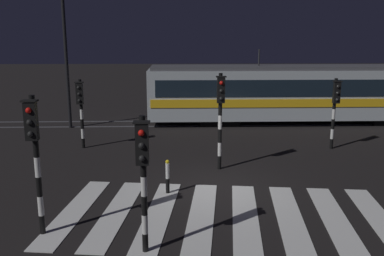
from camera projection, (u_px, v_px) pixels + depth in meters
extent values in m
plane|color=black|center=(216.00, 187.00, 13.94)|extent=(120.00, 120.00, 0.00)
cube|color=#59595E|center=(201.00, 126.00, 23.12)|extent=(80.00, 0.12, 0.03)
cube|color=#59595E|center=(200.00, 121.00, 24.52)|extent=(80.00, 0.12, 0.03)
cube|color=silver|center=(75.00, 210.00, 12.05)|extent=(1.26, 4.82, 0.02)
cube|color=silver|center=(117.00, 212.00, 11.94)|extent=(1.26, 4.82, 0.02)
cube|color=silver|center=(159.00, 213.00, 11.84)|extent=(1.26, 4.82, 0.02)
cube|color=silver|center=(202.00, 215.00, 11.73)|extent=(1.26, 4.82, 0.02)
cube|color=silver|center=(245.00, 217.00, 11.63)|extent=(1.26, 4.82, 0.02)
cube|color=silver|center=(290.00, 218.00, 11.53)|extent=(1.26, 4.82, 0.02)
cube|color=silver|center=(335.00, 220.00, 11.42)|extent=(1.26, 4.82, 0.02)
cube|color=silver|center=(381.00, 222.00, 11.32)|extent=(1.26, 4.82, 0.02)
cylinder|color=black|center=(83.00, 143.00, 18.68)|extent=(0.14, 0.14, 0.44)
cylinder|color=white|center=(83.00, 134.00, 18.58)|extent=(0.14, 0.14, 0.44)
cylinder|color=black|center=(82.00, 124.00, 18.49)|extent=(0.14, 0.14, 0.44)
cylinder|color=white|center=(82.00, 114.00, 18.39)|extent=(0.14, 0.14, 0.44)
cylinder|color=black|center=(81.00, 104.00, 18.30)|extent=(0.14, 0.14, 0.44)
cylinder|color=white|center=(80.00, 94.00, 18.20)|extent=(0.14, 0.14, 0.44)
cylinder|color=black|center=(80.00, 84.00, 18.11)|extent=(0.14, 0.14, 0.44)
cube|color=black|center=(80.00, 94.00, 18.02)|extent=(0.28, 0.20, 0.90)
sphere|color=black|center=(79.00, 88.00, 17.86)|extent=(0.14, 0.14, 0.14)
sphere|color=black|center=(79.00, 94.00, 17.92)|extent=(0.14, 0.14, 0.14)
sphere|color=black|center=(79.00, 101.00, 17.98)|extent=(0.14, 0.14, 0.14)
cube|color=black|center=(79.00, 82.00, 17.92)|extent=(0.36, 0.24, 0.04)
cylinder|color=black|center=(42.00, 225.00, 10.59)|extent=(0.14, 0.14, 0.51)
cylinder|color=white|center=(41.00, 206.00, 10.48)|extent=(0.14, 0.14, 0.51)
cylinder|color=black|center=(39.00, 187.00, 10.37)|extent=(0.14, 0.14, 0.51)
cylinder|color=white|center=(38.00, 167.00, 10.26)|extent=(0.14, 0.14, 0.51)
cylinder|color=black|center=(36.00, 147.00, 10.15)|extent=(0.14, 0.14, 0.51)
cylinder|color=white|center=(34.00, 127.00, 10.04)|extent=(0.14, 0.14, 0.51)
cylinder|color=black|center=(32.00, 106.00, 9.93)|extent=(0.14, 0.14, 0.51)
cube|color=black|center=(31.00, 121.00, 9.84)|extent=(0.28, 0.20, 0.90)
sphere|color=red|center=(28.00, 111.00, 9.67)|extent=(0.14, 0.14, 0.14)
sphere|color=black|center=(29.00, 122.00, 9.73)|extent=(0.14, 0.14, 0.14)
sphere|color=black|center=(30.00, 134.00, 9.79)|extent=(0.14, 0.14, 0.14)
cube|color=black|center=(29.00, 101.00, 9.73)|extent=(0.36, 0.24, 0.04)
cylinder|color=black|center=(219.00, 162.00, 15.74)|extent=(0.14, 0.14, 0.51)
cylinder|color=white|center=(220.00, 149.00, 15.63)|extent=(0.14, 0.14, 0.51)
cylinder|color=black|center=(220.00, 136.00, 15.52)|extent=(0.14, 0.14, 0.51)
cylinder|color=white|center=(220.00, 122.00, 15.41)|extent=(0.14, 0.14, 0.51)
cylinder|color=black|center=(220.00, 108.00, 15.29)|extent=(0.14, 0.14, 0.51)
cylinder|color=white|center=(220.00, 94.00, 15.18)|extent=(0.14, 0.14, 0.51)
cylinder|color=black|center=(221.00, 80.00, 15.07)|extent=(0.14, 0.14, 0.51)
cube|color=black|center=(221.00, 90.00, 14.98)|extent=(0.28, 0.20, 0.90)
sphere|color=red|center=(221.00, 83.00, 14.81)|extent=(0.14, 0.14, 0.14)
sphere|color=black|center=(221.00, 91.00, 14.87)|extent=(0.14, 0.14, 0.14)
sphere|color=black|center=(221.00, 99.00, 14.93)|extent=(0.14, 0.14, 0.14)
cube|color=black|center=(221.00, 77.00, 14.87)|extent=(0.36, 0.24, 0.04)
cylinder|color=black|center=(331.00, 144.00, 18.56)|extent=(0.14, 0.14, 0.44)
cylinder|color=white|center=(332.00, 134.00, 18.46)|extent=(0.14, 0.14, 0.44)
cylinder|color=black|center=(333.00, 124.00, 18.37)|extent=(0.14, 0.14, 0.44)
cylinder|color=white|center=(334.00, 114.00, 18.27)|extent=(0.14, 0.14, 0.44)
cylinder|color=black|center=(334.00, 104.00, 18.17)|extent=(0.14, 0.14, 0.44)
cylinder|color=white|center=(335.00, 94.00, 18.08)|extent=(0.14, 0.14, 0.44)
cylinder|color=black|center=(336.00, 83.00, 17.98)|extent=(0.14, 0.14, 0.44)
cube|color=black|center=(337.00, 93.00, 17.90)|extent=(0.28, 0.20, 0.90)
sphere|color=black|center=(338.00, 87.00, 17.73)|extent=(0.14, 0.14, 0.14)
sphere|color=black|center=(338.00, 93.00, 17.79)|extent=(0.14, 0.14, 0.14)
sphere|color=black|center=(337.00, 100.00, 17.85)|extent=(0.14, 0.14, 0.14)
cube|color=black|center=(338.00, 81.00, 17.79)|extent=(0.36, 0.24, 0.04)
cylinder|color=black|center=(145.00, 243.00, 9.73)|extent=(0.14, 0.14, 0.46)
cylinder|color=white|center=(145.00, 224.00, 9.63)|extent=(0.14, 0.14, 0.46)
cylinder|color=black|center=(144.00, 205.00, 9.52)|extent=(0.14, 0.14, 0.46)
cylinder|color=white|center=(144.00, 186.00, 9.42)|extent=(0.14, 0.14, 0.46)
cylinder|color=black|center=(143.00, 167.00, 9.32)|extent=(0.14, 0.14, 0.46)
cylinder|color=white|center=(143.00, 147.00, 9.22)|extent=(0.14, 0.14, 0.46)
cylinder|color=black|center=(142.00, 126.00, 9.12)|extent=(0.14, 0.14, 0.46)
cube|color=black|center=(142.00, 144.00, 9.04)|extent=(0.28, 0.20, 0.90)
sphere|color=red|center=(141.00, 133.00, 8.87)|extent=(0.14, 0.14, 0.14)
sphere|color=black|center=(142.00, 146.00, 8.93)|extent=(0.14, 0.14, 0.14)
sphere|color=black|center=(142.00, 158.00, 8.99)|extent=(0.14, 0.14, 0.14)
cube|color=black|center=(141.00, 122.00, 8.93)|extent=(0.36, 0.24, 0.04)
cylinder|color=black|center=(66.00, 55.00, 21.96)|extent=(0.18, 0.18, 7.74)
cube|color=#B2BCC1|center=(304.00, 93.00, 23.63)|extent=(17.47, 2.50, 2.70)
cube|color=yellow|center=(311.00, 103.00, 22.47)|extent=(17.12, 0.04, 0.44)
cube|color=yellow|center=(297.00, 96.00, 24.95)|extent=(17.12, 0.04, 0.44)
cube|color=black|center=(311.00, 88.00, 22.30)|extent=(16.60, 0.03, 0.90)
cube|color=#4C4C51|center=(306.00, 67.00, 23.31)|extent=(17.12, 2.30, 0.20)
cylinder|color=#262628|center=(259.00, 58.00, 23.13)|extent=(0.08, 0.08, 1.00)
cube|color=black|center=(219.00, 120.00, 23.82)|extent=(2.20, 2.00, 0.35)
cylinder|color=black|center=(168.00, 186.00, 13.31)|extent=(0.12, 0.12, 0.50)
cylinder|color=white|center=(167.00, 171.00, 13.20)|extent=(0.12, 0.12, 0.50)
sphere|color=yellow|center=(167.00, 162.00, 13.14)|extent=(0.12, 0.12, 0.12)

